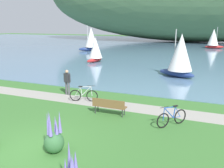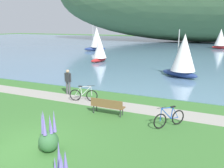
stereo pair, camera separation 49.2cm
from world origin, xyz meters
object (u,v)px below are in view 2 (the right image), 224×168
object	(u,v)px
park_bench_near_camera	(107,105)
bicycle_beside_path	(84,95)
sailboat_nearest_to_shore	(183,55)
sailboat_toward_hillside	(221,39)
sailboat_far_off	(96,39)
sailboat_mid_bay	(100,49)
person_at_shoreline	(68,80)
bicycle_leaning_near_bench	(169,118)

from	to	relation	value
park_bench_near_camera	bicycle_beside_path	xyz separation A→B (m)	(-2.35, 1.51, -0.12)
sailboat_nearest_to_shore	sailboat_toward_hillside	xyz separation A→B (m)	(2.71, 30.26, -0.01)
sailboat_toward_hillside	sailboat_far_off	distance (m)	24.23
sailboat_mid_bay	sailboat_nearest_to_shore	bearing A→B (deg)	-26.09
person_at_shoreline	sailboat_nearest_to_shore	size ratio (longest dim) A/B	0.41
bicycle_leaning_near_bench	bicycle_beside_path	world-z (taller)	same
sailboat_mid_bay	sailboat_far_off	distance (m)	13.46
bicycle_leaning_near_bench	sailboat_far_off	world-z (taller)	sailboat_far_off
sailboat_far_off	person_at_shoreline	bearing A→B (deg)	-66.04
person_at_shoreline	sailboat_nearest_to_shore	bearing A→B (deg)	53.59
park_bench_near_camera	sailboat_toward_hillside	world-z (taller)	sailboat_toward_hillside
sailboat_toward_hillside	bicycle_beside_path	bearing A→B (deg)	-100.40
sailboat_nearest_to_shore	bicycle_leaning_near_bench	bearing A→B (deg)	-84.53
bicycle_beside_path	person_at_shoreline	bearing A→B (deg)	153.54
sailboat_nearest_to_shore	sailboat_mid_bay	xyz separation A→B (m)	(-10.97, 5.37, -0.40)
person_at_shoreline	sailboat_mid_bay	distance (m)	14.65
bicycle_leaning_near_bench	bicycle_beside_path	bearing A→B (deg)	163.11
bicycle_leaning_near_bench	sailboat_nearest_to_shore	size ratio (longest dim) A/B	0.34
sailboat_nearest_to_shore	sailboat_mid_bay	size ratio (longest dim) A/B	1.25
bicycle_leaning_near_bench	sailboat_toward_hillside	distance (m)	41.36
person_at_shoreline	sailboat_toward_hillside	xyz separation A→B (m)	(8.97, 38.75, 1.02)
park_bench_near_camera	bicycle_leaning_near_bench	size ratio (longest dim) A/B	1.28
park_bench_near_camera	bicycle_leaning_near_bench	xyz separation A→B (m)	(3.26, -0.19, -0.12)
bicycle_beside_path	sailboat_far_off	xyz separation A→B (m)	(-13.06, 26.40, 1.78)
bicycle_leaning_near_bench	person_at_shoreline	bearing A→B (deg)	160.77
park_bench_near_camera	sailboat_nearest_to_shore	bearing A→B (deg)	78.51
person_at_shoreline	sailboat_toward_hillside	size ratio (longest dim) A/B	0.41
bicycle_leaning_near_bench	sailboat_mid_bay	bearing A→B (deg)	126.24
park_bench_near_camera	person_at_shoreline	size ratio (longest dim) A/B	1.05
bicycle_leaning_near_bench	sailboat_toward_hillside	world-z (taller)	sailboat_toward_hillside
person_at_shoreline	sailboat_mid_bay	size ratio (longest dim) A/B	0.51
park_bench_near_camera	bicycle_leaning_near_bench	distance (m)	3.27
bicycle_leaning_near_bench	park_bench_near_camera	bearing A→B (deg)	176.59
bicycle_beside_path	person_at_shoreline	xyz separation A→B (m)	(-1.70, 0.85, 0.58)
bicycle_leaning_near_bench	sailboat_mid_bay	distance (m)	20.38
sailboat_mid_bay	sailboat_toward_hillside	size ratio (longest dim) A/B	0.80
bicycle_leaning_near_bench	sailboat_nearest_to_shore	distance (m)	11.20
bicycle_beside_path	sailboat_far_off	distance (m)	29.51
bicycle_leaning_near_bench	sailboat_toward_hillside	bearing A→B (deg)	87.71
bicycle_leaning_near_bench	sailboat_far_off	distance (m)	33.79
park_bench_near_camera	sailboat_nearest_to_shore	world-z (taller)	sailboat_nearest_to_shore
bicycle_beside_path	sailboat_mid_bay	size ratio (longest dim) A/B	0.51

